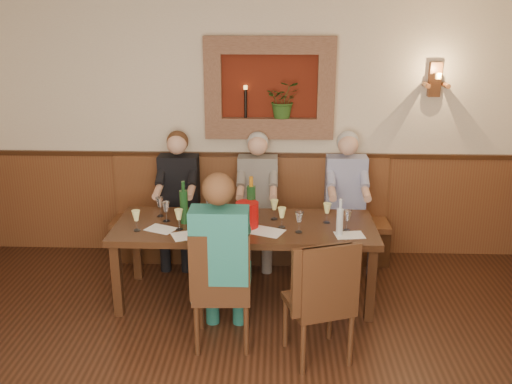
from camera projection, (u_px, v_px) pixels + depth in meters
room_shell at (225, 154)px, 3.14m from camera, size 6.04×6.04×2.82m
wainscoting at (228, 357)px, 3.54m from camera, size 6.02×6.02×1.15m
wall_niche at (273, 93)px, 5.96m from camera, size 1.36×0.30×1.06m
wall_sconce at (435, 80)px, 5.84m from camera, size 0.25×0.20×0.35m
dining_table at (245, 232)px, 5.27m from camera, size 2.40×0.90×0.75m
bench at (250, 229)px, 6.28m from camera, size 3.00×0.45×1.11m
chair_near_left at (222, 310)px, 4.65m from camera, size 0.48×0.48×1.04m
chair_near_right at (319, 323)px, 4.46m from camera, size 0.58×0.58×1.03m
person_bench_left at (179, 209)px, 6.12m from camera, size 0.42×0.51×1.42m
person_bench_mid at (257, 210)px, 6.09m from camera, size 0.42×0.51×1.42m
person_bench_right at (345, 211)px, 6.06m from camera, size 0.43×0.52×1.44m
person_chair_front at (222, 274)px, 4.56m from camera, size 0.45×0.55×1.50m
spittoon_bucket at (247, 215)px, 5.16m from camera, size 0.27×0.27×0.23m
wine_bottle_green_a at (251, 204)px, 5.23m from camera, size 0.10×0.10×0.45m
wine_bottle_green_b at (184, 206)px, 5.24m from camera, size 0.08×0.08×0.40m
water_bottle at (340, 221)px, 4.97m from camera, size 0.07×0.07×0.33m
tasting_sheet_a at (161, 229)px, 5.14m from camera, size 0.31×0.27×0.00m
tasting_sheet_b at (266, 231)px, 5.08m from camera, size 0.37×0.33×0.00m
tasting_sheet_c at (349, 235)px, 5.00m from camera, size 0.27×0.21×0.00m
tasting_sheet_d at (189, 235)px, 5.00m from camera, size 0.35×0.31×0.00m
wine_glass_0 at (136, 221)px, 5.08m from camera, size 0.08×0.08×0.19m
wine_glass_1 at (166, 212)px, 5.30m from camera, size 0.08×0.08×0.19m
wine_glass_2 at (179, 219)px, 5.10m from camera, size 0.08×0.08×0.19m
wine_glass_3 at (210, 210)px, 5.33m from camera, size 0.08×0.08×0.19m
wine_glass_4 at (230, 222)px, 5.05m from camera, size 0.08×0.08×0.19m
wine_glass_5 at (274, 210)px, 5.35m from camera, size 0.08×0.08×0.19m
wine_glass_6 at (299, 222)px, 5.04m from camera, size 0.08×0.08×0.19m
wine_glass_7 at (327, 213)px, 5.26m from camera, size 0.08×0.08×0.19m
wine_glass_8 at (347, 221)px, 5.08m from camera, size 0.08×0.08×0.19m
wine_glass_9 at (228, 227)px, 4.92m from camera, size 0.08×0.08×0.19m
wine_glass_10 at (160, 207)px, 5.43m from camera, size 0.08×0.08×0.19m
wine_glass_11 at (282, 218)px, 5.15m from camera, size 0.08×0.08×0.19m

